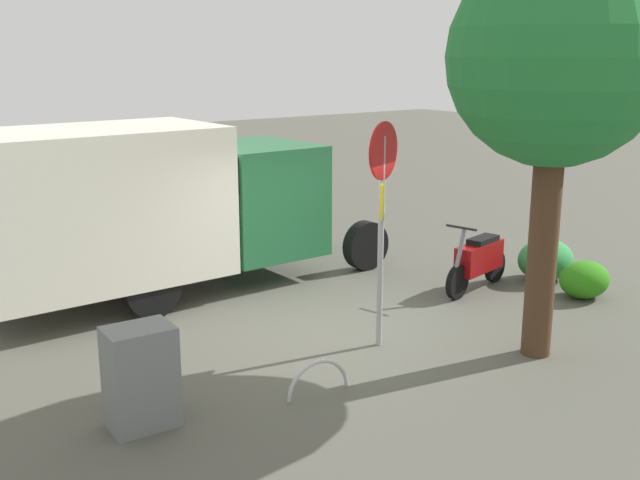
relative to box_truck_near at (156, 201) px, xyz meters
The scene contains 9 objects.
ground_plane 3.66m from the box_truck_near, 114.65° to the left, with size 60.00×60.00×0.00m, color #525248.
box_truck_near is the anchor object (origin of this frame).
motorcycle 5.42m from the box_truck_near, 146.62° to the left, with size 1.79×0.69×1.20m.
stop_sign 4.16m from the box_truck_near, 111.03° to the left, with size 0.71×0.33×3.05m.
street_tree 6.49m from the box_truck_near, 119.29° to the left, with size 2.69×2.69×5.20m.
utility_cabinet 4.72m from the box_truck_near, 63.40° to the left, with size 0.71×0.52×1.12m, color slate.
bike_rack_hoop 4.85m from the box_truck_near, 89.05° to the left, with size 0.85×0.85×0.05m, color #B7B7BC.
shrub_near_sign 6.76m from the box_truck_near, 150.97° to the left, with size 1.06×0.87×0.72m, color #318844.
shrub_mid_verge 7.07m from the box_truck_near, 142.48° to the left, with size 0.89×0.73×0.61m, color #2D7F16.
Camera 1 is at (6.28, 8.28, 3.94)m, focal length 42.66 mm.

